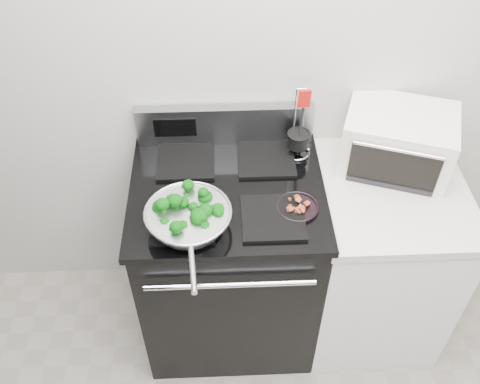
{
  "coord_description": "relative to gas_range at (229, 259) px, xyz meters",
  "views": [
    {
      "loc": [
        -0.31,
        -0.12,
        2.46
      ],
      "look_at": [
        -0.25,
        1.36,
        0.98
      ],
      "focal_mm": 40.0,
      "sensor_mm": 36.0,
      "label": 1
    }
  ],
  "objects": [
    {
      "name": "broccoli_pile",
      "position": [
        -0.15,
        -0.2,
        0.53
      ],
      "size": [
        0.26,
        0.26,
        0.09
      ],
      "primitive_type": null,
      "color": "black",
      "rests_on": "skillet"
    },
    {
      "name": "toaster_oven",
      "position": [
        0.72,
        0.16,
        0.56
      ],
      "size": [
        0.52,
        0.46,
        0.25
      ],
      "rotation": [
        0.0,
        0.0,
        -0.33
      ],
      "color": "white",
      "rests_on": "counter"
    },
    {
      "name": "back_wall",
      "position": [
        0.3,
        0.34,
        0.86
      ],
      "size": [
        4.0,
        0.02,
        2.7
      ],
      "primitive_type": "cube",
      "color": "beige",
      "rests_on": "ground"
    },
    {
      "name": "bacon_plate",
      "position": [
        0.27,
        -0.12,
        0.48
      ],
      "size": [
        0.16,
        0.16,
        0.04
      ],
      "rotation": [
        0.0,
        0.0,
        -0.06
      ],
      "color": "black",
      "rests_on": "gas_range"
    },
    {
      "name": "counter",
      "position": [
        0.68,
        -0.0,
        -0.03
      ],
      "size": [
        0.62,
        0.68,
        0.92
      ],
      "color": "white",
      "rests_on": "floor"
    },
    {
      "name": "utensil_holder",
      "position": [
        0.31,
        0.2,
        0.52
      ],
      "size": [
        0.11,
        0.11,
        0.33
      ],
      "rotation": [
        0.0,
        0.0,
        0.07
      ],
      "color": "silver",
      "rests_on": "gas_range"
    },
    {
      "name": "skillet",
      "position": [
        -0.15,
        -0.2,
        0.51
      ],
      "size": [
        0.33,
        0.52,
        0.07
      ],
      "rotation": [
        0.0,
        0.0,
        0.09
      ],
      "color": "silver",
      "rests_on": "gas_range"
    },
    {
      "name": "gas_range",
      "position": [
        0.0,
        0.0,
        0.0
      ],
      "size": [
        0.79,
        0.69,
        1.13
      ],
      "color": "black",
      "rests_on": "floor"
    }
  ]
}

